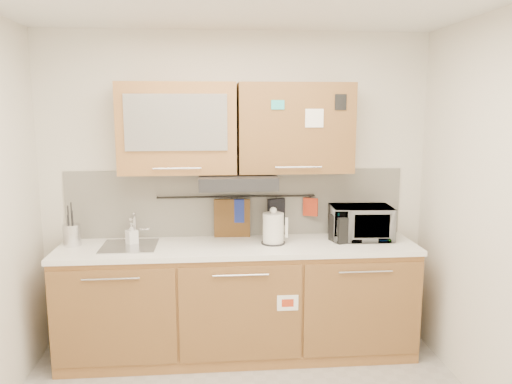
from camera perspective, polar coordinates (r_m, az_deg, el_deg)
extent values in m
plane|color=silver|center=(4.18, -2.27, 0.14)|extent=(3.20, 0.00, 3.20)
cube|color=#AA733C|center=(4.13, -1.99, -12.42)|extent=(2.80, 0.60, 0.88)
cube|color=black|center=(4.29, -1.96, -17.26)|extent=(2.80, 0.54, 0.10)
cube|color=brown|center=(3.90, -16.00, -13.71)|extent=(0.91, 0.02, 0.74)
cylinder|color=silver|center=(3.76, -16.29, -9.52)|extent=(0.41, 0.01, 0.01)
cube|color=brown|center=(3.83, -1.75, -13.76)|extent=(0.91, 0.02, 0.74)
cylinder|color=silver|center=(3.69, -1.75, -9.49)|extent=(0.41, 0.01, 0.01)
cube|color=brown|center=(3.98, 12.14, -13.01)|extent=(0.91, 0.02, 0.74)
cylinder|color=silver|center=(3.85, 12.41, -8.89)|extent=(0.41, 0.01, 0.01)
cube|color=white|center=(3.97, -2.02, -6.31)|extent=(2.82, 0.62, 0.04)
cube|color=silver|center=(4.19, -2.25, -1.24)|extent=(2.80, 0.02, 0.56)
cube|color=#AA733C|center=(3.96, -8.92, 7.21)|extent=(0.90, 0.35, 0.70)
cube|color=silver|center=(3.77, -9.13, 7.85)|extent=(0.76, 0.02, 0.42)
cube|color=brown|center=(4.00, 4.45, 7.32)|extent=(0.90, 0.35, 0.70)
cube|color=white|center=(3.84, 6.69, 8.38)|extent=(0.14, 0.00, 0.14)
cube|color=black|center=(3.92, -2.11, 1.27)|extent=(0.60, 0.46, 0.10)
cube|color=silver|center=(4.02, -14.28, -6.16)|extent=(0.42, 0.40, 0.03)
cylinder|color=silver|center=(4.14, -13.72, -3.90)|extent=(0.03, 0.03, 0.24)
cylinder|color=silver|center=(4.04, -13.95, -2.78)|extent=(0.02, 0.18, 0.02)
cylinder|color=black|center=(4.14, -2.23, -0.52)|extent=(1.30, 0.02, 0.02)
cylinder|color=silver|center=(4.17, -20.29, -4.63)|extent=(0.17, 0.17, 0.17)
cylinder|color=black|center=(4.17, -20.61, -3.60)|extent=(0.01, 0.01, 0.32)
cylinder|color=black|center=(4.14, -20.17, -3.92)|extent=(0.01, 0.01, 0.28)
cylinder|color=black|center=(4.17, -20.27, -3.42)|extent=(0.01, 0.01, 0.34)
cylinder|color=black|center=(4.15, -20.63, -4.17)|extent=(0.01, 0.01, 0.25)
cylinder|color=silver|center=(3.96, 1.98, -4.19)|extent=(0.19, 0.19, 0.25)
sphere|color=silver|center=(3.93, 1.99, -2.13)|extent=(0.06, 0.06, 0.06)
cube|color=silver|center=(3.96, 3.52, -4.05)|extent=(0.03, 0.04, 0.16)
cylinder|color=black|center=(3.99, 1.97, -5.80)|extent=(0.19, 0.19, 0.01)
cube|color=black|center=(4.12, 10.56, -4.04)|extent=(0.32, 0.24, 0.21)
cube|color=black|center=(4.07, 10.00, -2.76)|extent=(0.11, 0.14, 0.01)
cube|color=black|center=(4.13, 11.20, -2.64)|extent=(0.11, 0.14, 0.01)
imported|color=#999999|center=(4.19, 11.89, -3.44)|extent=(0.51, 0.36, 0.27)
imported|color=#999999|center=(4.07, -14.02, -4.65)|extent=(0.11, 0.11, 0.17)
cube|color=brown|center=(4.17, -2.75, -3.35)|extent=(0.30, 0.04, 0.37)
cube|color=navy|center=(4.15, -2.16, -2.16)|extent=(0.12, 0.04, 0.20)
cube|color=black|center=(4.18, 2.33, -2.32)|extent=(0.15, 0.09, 0.23)
cube|color=#A82E16|center=(4.22, 6.23, -1.71)|extent=(0.12, 0.07, 0.15)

